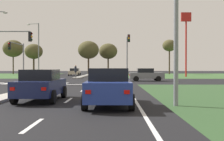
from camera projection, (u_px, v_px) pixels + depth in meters
name	position (u px, v px, depth m)	size (l,w,h in m)	color
ground_plane	(67.00, 81.00, 33.62)	(200.00, 200.00, 0.00)	black
grass_verge_far_right	(208.00, 75.00, 57.84)	(35.00, 35.00, 0.01)	#385B2D
median_island_near	(5.00, 97.00, 14.63)	(1.20, 22.00, 0.14)	#ADA89E
median_island_far	(88.00, 75.00, 58.62)	(1.20, 36.00, 0.14)	gray
lane_dash_near	(33.00, 125.00, 7.80)	(0.14, 2.00, 0.01)	silver
lane_dash_second	(69.00, 100.00, 13.80)	(0.14, 2.00, 0.01)	silver
lane_dash_third	(83.00, 90.00, 19.80)	(0.14, 2.00, 0.01)	silver
lane_dash_fourth	(90.00, 85.00, 25.80)	(0.14, 2.00, 0.01)	silver
lane_dash_fifth	(95.00, 82.00, 31.80)	(0.14, 2.00, 0.01)	silver
edge_line_right	(133.00, 97.00, 15.55)	(0.14, 24.00, 0.01)	silver
stop_bar_near	(94.00, 85.00, 26.58)	(6.40, 0.50, 0.01)	silver
crosswalk_bar_second	(8.00, 83.00, 28.48)	(0.70, 2.80, 0.01)	silver
crosswalk_bar_third	(19.00, 83.00, 28.47)	(0.70, 2.80, 0.01)	silver
crosswalk_bar_fourth	(30.00, 83.00, 28.46)	(0.70, 2.80, 0.01)	silver
crosswalk_bar_fifth	(41.00, 83.00, 28.45)	(0.70, 2.80, 0.01)	silver
crosswalk_bar_sixth	(52.00, 83.00, 28.43)	(0.70, 2.80, 0.01)	silver
crosswalk_bar_seventh	(63.00, 83.00, 28.42)	(0.70, 2.80, 0.01)	silver
car_grey_near	(146.00, 75.00, 33.65)	(4.19, 2.03, 1.55)	slate
car_blue_second	(109.00, 87.00, 11.88)	(2.01, 4.51, 1.62)	navy
car_navy_third	(41.00, 85.00, 13.64)	(1.96, 4.21, 1.55)	#161E47
car_beige_fourth	(75.00, 72.00, 55.22)	(2.06, 4.50, 1.49)	#BCAD8E
traffic_signal_far_left	(18.00, 53.00, 38.09)	(0.32, 5.67, 5.18)	gray
traffic_signal_far_right	(128.00, 49.00, 38.25)	(0.32, 5.30, 6.16)	gray
street_lamp_third	(38.00, 47.00, 51.41)	(2.47, 0.73, 9.97)	gray
pedestrian_at_median	(76.00, 70.00, 42.28)	(0.34, 0.34, 1.91)	#4C4C4C
fastfood_pole_sign	(186.00, 30.00, 49.03)	(1.80, 0.40, 11.48)	red
treeline_near	(13.00, 49.00, 69.26)	(5.06, 5.06, 8.61)	#423323
treeline_second	(34.00, 52.00, 66.13)	(4.27, 4.27, 7.36)	#423323
treeline_third	(88.00, 50.00, 65.89)	(5.03, 5.03, 8.04)	#423323
treeline_fourth	(108.00, 51.00, 70.85)	(4.72, 4.72, 7.88)	#423323
treeline_fifth	(169.00, 46.00, 68.76)	(3.45, 3.45, 8.65)	#423323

